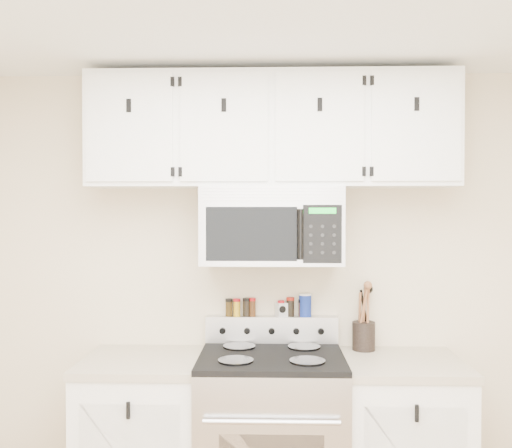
% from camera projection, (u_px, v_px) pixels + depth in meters
% --- Properties ---
extents(back_wall, '(3.50, 0.01, 2.50)m').
position_uv_depth(back_wall, '(272.00, 290.00, 3.32)').
color(back_wall, beige).
rests_on(back_wall, floor).
extents(range, '(0.76, 0.65, 1.10)m').
position_uv_depth(range, '(272.00, 441.00, 3.02)').
color(range, '#B7B7BA').
rests_on(range, floor).
extents(base_cabinet_left, '(0.64, 0.62, 0.92)m').
position_uv_depth(base_cabinet_left, '(143.00, 442.00, 3.07)').
color(base_cabinet_left, white).
rests_on(base_cabinet_left, floor).
extents(base_cabinet_right, '(0.64, 0.62, 0.92)m').
position_uv_depth(base_cabinet_right, '(401.00, 445.00, 3.03)').
color(base_cabinet_right, white).
rests_on(base_cabinet_right, floor).
extents(microwave, '(0.76, 0.44, 0.42)m').
position_uv_depth(microwave, '(272.00, 225.00, 3.13)').
color(microwave, '#9E9EA3').
rests_on(microwave, back_wall).
extents(upper_cabinets, '(2.00, 0.35, 0.62)m').
position_uv_depth(upper_cabinets, '(272.00, 131.00, 3.14)').
color(upper_cabinets, white).
rests_on(upper_cabinets, back_wall).
extents(utensil_crock, '(0.13, 0.13, 0.37)m').
position_uv_depth(utensil_crock, '(364.00, 334.00, 3.23)').
color(utensil_crock, black).
rests_on(utensil_crock, base_cabinet_right).
extents(kitchen_timer, '(0.08, 0.08, 0.08)m').
position_uv_depth(kitchen_timer, '(282.00, 309.00, 3.29)').
color(kitchen_timer, silver).
rests_on(kitchen_timer, range).
extents(salt_canister, '(0.07, 0.07, 0.13)m').
position_uv_depth(salt_canister, '(305.00, 305.00, 3.29)').
color(salt_canister, navy).
rests_on(salt_canister, range).
extents(spice_jar_0, '(0.04, 0.04, 0.10)m').
position_uv_depth(spice_jar_0, '(229.00, 307.00, 3.30)').
color(spice_jar_0, '#39290D').
rests_on(spice_jar_0, range).
extents(spice_jar_1, '(0.04, 0.04, 0.10)m').
position_uv_depth(spice_jar_1, '(237.00, 307.00, 3.30)').
color(spice_jar_1, gold).
rests_on(spice_jar_1, range).
extents(spice_jar_2, '(0.04, 0.04, 0.10)m').
position_uv_depth(spice_jar_2, '(247.00, 307.00, 3.30)').
color(spice_jar_2, black).
rests_on(spice_jar_2, range).
extents(spice_jar_3, '(0.04, 0.04, 0.11)m').
position_uv_depth(spice_jar_3, '(252.00, 307.00, 3.29)').
color(spice_jar_3, '#432510').
rests_on(spice_jar_3, range).
extents(spice_jar_4, '(0.04, 0.04, 0.09)m').
position_uv_depth(spice_jar_4, '(281.00, 308.00, 3.29)').
color(spice_jar_4, yellow).
rests_on(spice_jar_4, range).
extents(spice_jar_5, '(0.05, 0.05, 0.11)m').
position_uv_depth(spice_jar_5, '(290.00, 307.00, 3.29)').
color(spice_jar_5, black).
rests_on(spice_jar_5, range).
extents(spice_jar_6, '(0.04, 0.04, 0.10)m').
position_uv_depth(spice_jar_6, '(302.00, 308.00, 3.29)').
color(spice_jar_6, '#422510').
rests_on(spice_jar_6, range).
extents(spice_jar_7, '(0.04, 0.04, 0.09)m').
position_uv_depth(spice_jar_7, '(305.00, 308.00, 3.29)').
color(spice_jar_7, gold).
rests_on(spice_jar_7, range).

